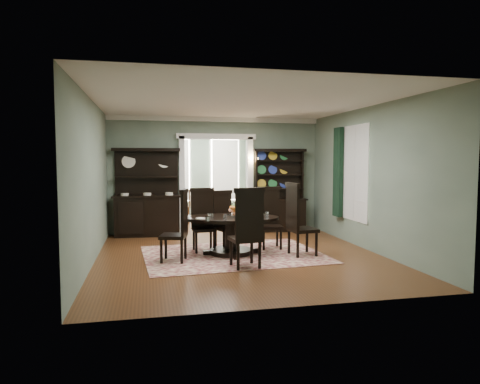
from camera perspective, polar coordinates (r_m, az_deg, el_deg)
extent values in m
cube|color=brown|center=(8.52, 0.01, -8.57)|extent=(5.50, 6.00, 0.01)
cube|color=silver|center=(8.38, 0.01, 11.90)|extent=(5.50, 6.00, 0.01)
cube|color=gray|center=(8.19, -19.16, 1.32)|extent=(0.01, 6.00, 3.00)
cube|color=gray|center=(9.29, 16.85, 1.70)|extent=(0.01, 6.00, 3.00)
cube|color=gray|center=(5.42, 6.71, 0.12)|extent=(5.50, 0.01, 3.00)
cube|color=gray|center=(11.12, -12.54, 2.18)|extent=(1.85, 0.01, 3.00)
cube|color=gray|center=(11.68, 5.68, 2.36)|extent=(1.85, 0.01, 3.00)
cube|color=gray|center=(11.29, -3.23, 8.66)|extent=(1.80, 0.01, 0.50)
cube|color=white|center=(11.25, -3.20, 9.64)|extent=(5.50, 0.10, 0.12)
cube|color=brown|center=(13.12, -4.37, -4.02)|extent=(3.50, 3.50, 0.01)
cube|color=silver|center=(13.03, -4.45, 9.17)|extent=(3.50, 3.50, 0.01)
cube|color=gray|center=(12.87, -12.16, 2.46)|extent=(0.01, 3.50, 3.00)
cube|color=gray|center=(13.34, 3.07, 2.62)|extent=(0.01, 3.50, 3.00)
cube|color=gray|center=(14.73, -5.33, 2.76)|extent=(3.50, 0.01, 3.00)
cube|color=white|center=(14.60, -8.62, 2.92)|extent=(1.05, 0.06, 2.20)
cube|color=white|center=(14.80, -2.03, 2.98)|extent=(1.05, 0.06, 2.20)
cube|color=white|center=(11.17, -7.77, 0.97)|extent=(0.14, 0.25, 2.50)
cube|color=white|center=(11.45, 1.26, 1.09)|extent=(0.14, 0.25, 2.50)
cube|color=white|center=(11.27, -3.23, 7.39)|extent=(2.08, 0.25, 0.14)
cube|color=white|center=(9.81, 15.11, 2.45)|extent=(0.02, 1.10, 2.00)
cube|color=white|center=(9.80, 15.03, 2.45)|extent=(0.01, 1.22, 2.12)
cube|color=#16321D|center=(10.38, 12.95, 2.58)|extent=(0.10, 0.35, 2.10)
cube|color=gold|center=(11.36, 1.60, 4.09)|extent=(0.08, 0.05, 0.18)
sphere|color=#FFD88C|center=(11.19, 1.29, 4.50)|extent=(0.07, 0.07, 0.07)
sphere|color=#FFD88C|center=(11.24, 2.28, 4.50)|extent=(0.07, 0.07, 0.07)
cube|color=maroon|center=(8.62, -0.87, -8.34)|extent=(3.65, 2.80, 0.01)
ellipsoid|color=black|center=(8.56, -1.22, -3.49)|extent=(2.12, 1.56, 0.05)
cylinder|color=black|center=(8.56, -1.22, -3.72)|extent=(2.09, 2.09, 0.03)
cylinder|color=black|center=(8.61, -1.22, -5.78)|extent=(0.24, 0.24, 0.67)
cylinder|color=black|center=(8.68, -1.22, -7.95)|extent=(0.85, 0.85, 0.10)
cylinder|color=silver|center=(8.51, -0.84, -3.18)|extent=(0.29, 0.29, 0.05)
cube|color=black|center=(8.87, -4.86, -4.98)|extent=(0.48, 0.46, 0.06)
cube|color=black|center=(9.01, -5.09, -2.24)|extent=(0.47, 0.07, 0.79)
cube|color=black|center=(8.97, -5.11, 0.32)|extent=(0.51, 0.09, 0.08)
cylinder|color=black|center=(8.71, -5.83, -6.71)|extent=(0.05, 0.05, 0.46)
cylinder|color=black|center=(8.77, -3.47, -6.62)|extent=(0.05, 0.05, 0.46)
cylinder|color=black|center=(9.06, -6.18, -6.28)|extent=(0.05, 0.05, 0.46)
cylinder|color=black|center=(9.12, -3.91, -6.20)|extent=(0.05, 0.05, 0.46)
cube|color=black|center=(9.09, -1.78, -4.89)|extent=(0.56, 0.55, 0.06)
cube|color=black|center=(9.21, -2.39, -2.37)|extent=(0.43, 0.19, 0.75)
cube|color=black|center=(9.17, -2.39, 0.00)|extent=(0.47, 0.23, 0.08)
cylinder|color=black|center=(8.90, -2.18, -6.53)|extent=(0.05, 0.05, 0.44)
cylinder|color=black|center=(9.07, -0.28, -6.32)|extent=(0.05, 0.05, 0.44)
cylinder|color=black|center=(9.20, -3.25, -6.18)|extent=(0.05, 0.05, 0.44)
cylinder|color=black|center=(9.36, -1.40, -5.98)|extent=(0.05, 0.05, 0.44)
cube|color=black|center=(9.15, 4.11, -4.67)|extent=(0.50, 0.48, 0.06)
cube|color=black|center=(9.30, 3.87, -2.01)|extent=(0.47, 0.09, 0.79)
cube|color=black|center=(9.26, 3.88, 0.48)|extent=(0.51, 0.11, 0.08)
cylinder|color=black|center=(8.98, 3.19, -6.35)|extent=(0.05, 0.05, 0.47)
cylinder|color=black|center=(9.06, 5.47, -6.27)|extent=(0.05, 0.05, 0.47)
cylinder|color=black|center=(9.34, 2.77, -5.94)|extent=(0.05, 0.05, 0.47)
cylinder|color=black|center=(9.41, 4.97, -5.87)|extent=(0.05, 0.05, 0.47)
cube|color=black|center=(8.07, -8.87, -5.83)|extent=(0.57, 0.58, 0.06)
cube|color=black|center=(7.96, -7.43, -2.91)|extent=(0.17, 0.48, 0.81)
cube|color=black|center=(7.92, -7.46, 0.09)|extent=(0.20, 0.52, 0.08)
cylinder|color=black|center=(8.33, -9.86, -7.20)|extent=(0.05, 0.05, 0.48)
cylinder|color=black|center=(7.97, -10.46, -7.73)|extent=(0.05, 0.05, 0.48)
cylinder|color=black|center=(8.26, -7.30, -7.27)|extent=(0.05, 0.05, 0.48)
cylinder|color=black|center=(7.90, -7.78, -7.81)|extent=(0.05, 0.05, 0.48)
cube|color=black|center=(8.57, 8.35, -5.00)|extent=(0.54, 0.56, 0.07)
cube|color=black|center=(8.41, 7.02, -2.10)|extent=(0.11, 0.52, 0.87)
cube|color=black|center=(8.38, 7.05, 0.93)|extent=(0.14, 0.56, 0.09)
cylinder|color=black|center=(8.53, 10.15, -6.82)|extent=(0.06, 0.06, 0.51)
cylinder|color=black|center=(8.88, 8.91, -6.36)|extent=(0.06, 0.06, 0.51)
cylinder|color=black|center=(8.35, 7.71, -7.03)|extent=(0.06, 0.06, 0.51)
cylinder|color=black|center=(8.71, 6.55, -6.55)|extent=(0.06, 0.06, 0.51)
cube|color=black|center=(7.55, 0.69, -6.29)|extent=(0.56, 0.54, 0.07)
cube|color=black|center=(7.28, 1.28, -3.20)|extent=(0.51, 0.11, 0.85)
cube|color=black|center=(7.23, 1.28, 0.24)|extent=(0.55, 0.14, 0.09)
cylinder|color=black|center=(7.85, 1.57, -7.76)|extent=(0.05, 0.05, 0.50)
cylinder|color=black|center=(7.72, -1.20, -7.97)|extent=(0.05, 0.05, 0.50)
cylinder|color=black|center=(7.49, 2.64, -8.36)|extent=(0.05, 0.05, 0.50)
cylinder|color=black|center=(7.35, -0.25, -8.58)|extent=(0.05, 0.05, 0.50)
cube|color=black|center=(10.91, -12.23, -3.19)|extent=(1.59, 0.63, 0.98)
cube|color=black|center=(10.86, -12.28, -0.53)|extent=(1.69, 0.69, 0.05)
cube|color=black|center=(11.04, -12.32, 2.59)|extent=(1.56, 0.17, 1.15)
cube|color=black|center=(10.95, -12.31, 1.96)|extent=(1.53, 0.37, 0.04)
cube|color=black|center=(10.92, -12.37, 5.54)|extent=(1.68, 0.44, 0.08)
cube|color=black|center=(11.46, 5.35, -3.09)|extent=(1.34, 0.59, 0.84)
cube|color=black|center=(11.41, 5.36, -0.96)|extent=(1.44, 0.64, 0.04)
cube|color=black|center=(11.55, 5.10, 2.31)|extent=(1.31, 0.18, 1.27)
cube|color=black|center=(11.29, 2.16, 2.28)|extent=(0.07, 0.25, 1.31)
cube|color=black|center=(11.67, 8.22, 2.30)|extent=(0.07, 0.25, 1.31)
cube|color=black|center=(11.44, 5.29, 5.56)|extent=(1.42, 0.43, 0.07)
cube|color=black|center=(11.48, 5.23, 0.43)|extent=(1.32, 0.36, 0.03)
cube|color=black|center=(11.46, 5.24, 2.29)|extent=(1.32, 0.36, 0.03)
cube|color=black|center=(11.45, 5.26, 4.16)|extent=(1.32, 0.36, 0.03)
cylinder|color=#553618|center=(12.90, -3.92, -0.74)|extent=(0.84, 0.84, 0.04)
cylinder|color=#553618|center=(12.94, -3.91, -2.37)|extent=(0.11, 0.11, 0.74)
cylinder|color=#553618|center=(12.99, -3.90, -3.94)|extent=(0.46, 0.46, 0.06)
cylinder|color=#553618|center=(12.85, -7.56, -2.04)|extent=(0.43, 0.43, 0.04)
cube|color=#553618|center=(12.81, -6.71, -0.85)|extent=(0.10, 0.38, 0.53)
cylinder|color=#553618|center=(13.04, -8.14, -3.01)|extent=(0.04, 0.04, 0.48)
cylinder|color=#553618|center=(12.75, -8.28, -3.19)|extent=(0.04, 0.04, 0.48)
cylinder|color=#553618|center=(13.01, -6.83, -3.02)|extent=(0.04, 0.04, 0.48)
cylinder|color=#553618|center=(12.72, -6.94, -3.19)|extent=(0.04, 0.04, 0.48)
cylinder|color=#553618|center=(13.16, -2.59, -1.95)|extent=(0.41, 0.41, 0.04)
cube|color=#553618|center=(13.12, -3.39, -0.85)|extent=(0.06, 0.37, 0.51)
cylinder|color=#553618|center=(13.06, -1.90, -3.01)|extent=(0.04, 0.04, 0.46)
cylinder|color=#553618|center=(13.34, -2.03, -2.85)|extent=(0.04, 0.04, 0.46)
cylinder|color=#553618|center=(13.04, -3.15, -3.03)|extent=(0.04, 0.04, 0.46)
cylinder|color=#553618|center=(13.32, -3.26, -2.87)|extent=(0.04, 0.04, 0.46)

